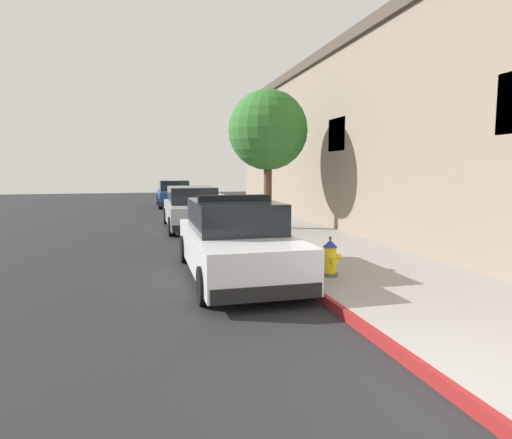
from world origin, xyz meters
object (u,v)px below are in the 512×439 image
at_px(parked_car_dark_far, 174,194).
at_px(fire_hydrant, 330,258).
at_px(police_cruiser, 235,241).
at_px(street_tree, 268,131).
at_px(parked_car_silver_ahead, 192,209).

bearing_deg(parked_car_dark_far, fire_hydrant, -84.92).
relative_size(police_cruiser, street_tree, 1.02).
relative_size(parked_car_silver_ahead, fire_hydrant, 6.37).
distance_m(police_cruiser, parked_car_silver_ahead, 7.68).
bearing_deg(street_tree, police_cruiser, -111.90).
height_order(police_cruiser, parked_car_silver_ahead, police_cruiser).
xyz_separation_m(parked_car_dark_far, fire_hydrant, (1.69, -19.01, -0.22)).
distance_m(parked_car_silver_ahead, fire_hydrant, 8.89).
bearing_deg(street_tree, fire_hydrant, -96.17).
relative_size(police_cruiser, parked_car_dark_far, 1.00).
distance_m(parked_car_dark_far, fire_hydrant, 19.09).
xyz_separation_m(police_cruiser, parked_car_silver_ahead, (-0.06, 7.68, -0.00)).
relative_size(fire_hydrant, street_tree, 0.16).
relative_size(parked_car_silver_ahead, parked_car_dark_far, 1.00).
height_order(parked_car_silver_ahead, parked_car_dark_far, same).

